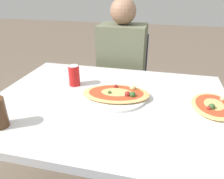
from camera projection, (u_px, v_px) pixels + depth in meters
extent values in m
cube|color=silver|center=(109.00, 104.00, 1.17)|extent=(1.26, 0.97, 0.04)
cylinder|color=#99999E|center=(55.00, 109.00, 1.83)|extent=(0.05, 0.05, 0.69)
cylinder|color=#99999E|center=(200.00, 128.00, 1.59)|extent=(0.05, 0.05, 0.69)
cube|color=#2D3851|center=(122.00, 91.00, 1.96)|extent=(0.40, 0.40, 0.04)
cube|color=#2D3851|center=(126.00, 58.00, 2.02)|extent=(0.38, 0.03, 0.46)
cylinder|color=#38383D|center=(137.00, 124.00, 1.88)|extent=(0.03, 0.03, 0.40)
cylinder|color=#38383D|center=(99.00, 119.00, 1.95)|extent=(0.03, 0.03, 0.40)
cylinder|color=#38383D|center=(142.00, 105.00, 2.17)|extent=(0.03, 0.03, 0.40)
cylinder|color=#38383D|center=(109.00, 101.00, 2.25)|extent=(0.03, 0.03, 0.40)
cylinder|color=#2D2D38|center=(128.00, 119.00, 1.91)|extent=(0.10, 0.10, 0.44)
cylinder|color=#2D2D38|center=(110.00, 116.00, 1.95)|extent=(0.10, 0.10, 0.44)
cube|color=#60664C|center=(122.00, 60.00, 1.81)|extent=(0.37, 0.27, 0.56)
sphere|color=#997056|center=(123.00, 11.00, 1.64)|extent=(0.20, 0.20, 0.20)
cylinder|color=white|center=(116.00, 96.00, 1.19)|extent=(0.33, 0.33, 0.01)
ellipsoid|color=#E0AD66|center=(116.00, 93.00, 1.19)|extent=(0.39, 0.27, 0.02)
ellipsoid|color=#B24223|center=(116.00, 92.00, 1.18)|extent=(0.32, 0.22, 0.01)
sphere|color=#335928|center=(110.00, 93.00, 1.17)|extent=(0.02, 0.02, 0.02)
sphere|color=beige|center=(133.00, 88.00, 1.21)|extent=(0.03, 0.03, 0.03)
sphere|color=maroon|center=(128.00, 94.00, 1.14)|extent=(0.03, 0.03, 0.03)
sphere|color=maroon|center=(116.00, 86.00, 1.24)|extent=(0.02, 0.02, 0.02)
sphere|color=#335928|center=(132.00, 95.00, 1.14)|extent=(0.03, 0.03, 0.03)
cylinder|color=red|center=(74.00, 76.00, 1.32)|extent=(0.07, 0.07, 0.12)
cylinder|color=silver|center=(73.00, 66.00, 1.29)|extent=(0.06, 0.06, 0.00)
cylinder|color=white|center=(213.00, 109.00, 1.07)|extent=(0.31, 0.31, 0.01)
ellipsoid|color=#E0AD66|center=(214.00, 106.00, 1.07)|extent=(0.21, 0.27, 0.02)
ellipsoid|color=#B24223|center=(214.00, 105.00, 1.06)|extent=(0.17, 0.22, 0.01)
sphere|color=beige|center=(222.00, 99.00, 1.10)|extent=(0.02, 0.02, 0.02)
sphere|color=#335928|center=(212.00, 107.00, 1.03)|extent=(0.03, 0.03, 0.03)
sphere|color=maroon|center=(209.00, 108.00, 1.02)|extent=(0.02, 0.02, 0.02)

